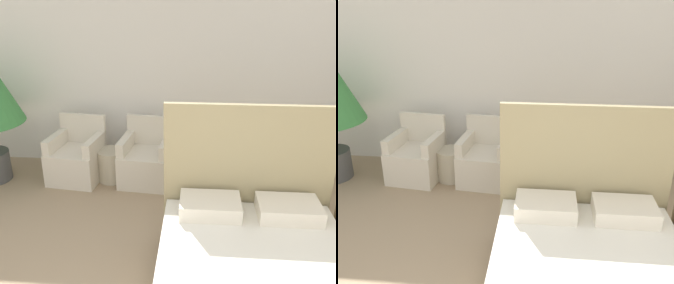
% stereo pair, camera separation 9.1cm
% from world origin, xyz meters
% --- Properties ---
extents(wall_back, '(10.00, 0.06, 2.90)m').
position_xyz_m(wall_back, '(0.00, 4.05, 1.45)').
color(wall_back, white).
rests_on(wall_back, ground_plane).
extents(armchair_near_window_left, '(0.70, 0.69, 0.82)m').
position_xyz_m(armchair_near_window_left, '(-1.07, 3.41, 0.27)').
color(armchair_near_window_left, beige).
rests_on(armchair_near_window_left, ground_plane).
extents(armchair_near_window_right, '(0.69, 0.68, 0.82)m').
position_xyz_m(armchair_near_window_right, '(-0.14, 3.41, 0.27)').
color(armchair_near_window_right, beige).
rests_on(armchair_near_window_right, ground_plane).
extents(side_table, '(0.39, 0.39, 0.42)m').
position_xyz_m(side_table, '(-0.61, 3.43, 0.21)').
color(side_table, '#B7AD93').
rests_on(side_table, ground_plane).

